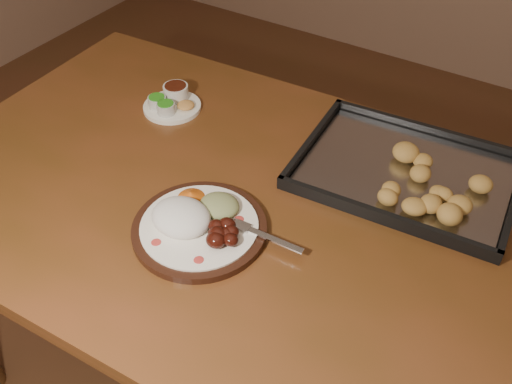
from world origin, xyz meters
The scene contains 5 objects.
ground centered at (0.00, 0.00, 0.00)m, with size 4.00×4.00×0.00m, color #572F1E.
dining_table centered at (0.14, -0.07, 0.65)m, with size 1.54×0.96×0.75m.
dinner_plate centered at (0.10, -0.20, 0.77)m, with size 0.34×0.27×0.06m.
condiment_saucer centered at (-0.22, 0.11, 0.77)m, with size 0.15×0.15×0.05m.
baking_tray centered at (0.38, 0.17, 0.77)m, with size 0.49×0.37×0.05m.
Camera 1 is at (0.61, -0.81, 1.57)m, focal length 40.00 mm.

